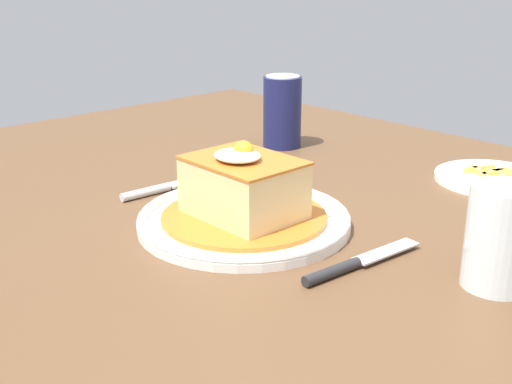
{
  "coord_description": "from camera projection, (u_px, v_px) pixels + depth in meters",
  "views": [
    {
      "loc": [
        0.58,
        -0.61,
        1.06
      ],
      "look_at": [
        0.02,
        -0.09,
        0.79
      ],
      "focal_mm": 46.16,
      "sensor_mm": 36.0,
      "label": 1
    }
  ],
  "objects": [
    {
      "name": "main_plate",
      "position": [
        244.0,
        219.0,
        0.81
      ],
      "size": [
        0.26,
        0.26,
        0.02
      ],
      "color": "white",
      "rests_on": "dining_table"
    },
    {
      "name": "knife",
      "position": [
        348.0,
        266.0,
        0.69
      ],
      "size": [
        0.03,
        0.17,
        0.01
      ],
      "color": "#262628",
      "rests_on": "dining_table"
    },
    {
      "name": "fork",
      "position": [
        159.0,
        189.0,
        0.92
      ],
      "size": [
        0.02,
        0.14,
        0.01
      ],
      "color": "silver",
      "rests_on": "dining_table"
    },
    {
      "name": "dining_table",
      "position": [
        295.0,
        266.0,
        0.93
      ],
      "size": [
        1.36,
        0.95,
        0.75
      ],
      "color": "brown",
      "rests_on": "ground_plane"
    },
    {
      "name": "side_plate_fries",
      "position": [
        493.0,
        178.0,
        0.97
      ],
      "size": [
        0.17,
        0.17,
        0.02
      ],
      "color": "white",
      "rests_on": "dining_table"
    },
    {
      "name": "soda_can",
      "position": [
        282.0,
        112.0,
        1.14
      ],
      "size": [
        0.07,
        0.07,
        0.12
      ],
      "color": "#191E51",
      "rests_on": "dining_table"
    },
    {
      "name": "drinking_glass",
      "position": [
        499.0,
        244.0,
        0.65
      ],
      "size": [
        0.07,
        0.07,
        0.1
      ],
      "color": "gold",
      "rests_on": "dining_table"
    },
    {
      "name": "sandwich_meal",
      "position": [
        244.0,
        192.0,
        0.79
      ],
      "size": [
        0.2,
        0.2,
        0.1
      ],
      "color": "#C66B23",
      "rests_on": "main_plate"
    }
  ]
}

